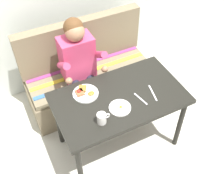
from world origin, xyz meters
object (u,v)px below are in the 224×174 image
at_px(table, 119,103).
at_px(knife, 153,93).
at_px(plate_breakfast, 85,93).
at_px(fork, 141,99).
at_px(plate_eggs, 120,108).
at_px(person, 80,63).
at_px(coffee_mug, 102,118).
at_px(couch, 89,77).

distance_m(table, knife, 0.32).
bearing_deg(plate_breakfast, table, -32.98).
bearing_deg(knife, fork, -162.91).
bearing_deg(plate_eggs, table, 63.94).
xyz_separation_m(person, coffee_mug, (-0.12, -0.78, 0.04)).
bearing_deg(coffee_mug, person, 81.45).
bearing_deg(couch, fork, -79.80).
distance_m(table, coffee_mug, 0.35).
distance_m(plate_eggs, coffee_mug, 0.22).
distance_m(couch, plate_breakfast, 0.77).
xyz_separation_m(couch, plate_breakfast, (-0.27, -0.59, 0.41)).
height_order(couch, plate_eggs, couch).
bearing_deg(knife, plate_eggs, -164.06).
xyz_separation_m(person, fork, (0.30, -0.70, -0.01)).
height_order(person, coffee_mug, person).
height_order(plate_eggs, coffee_mug, coffee_mug).
distance_m(couch, person, 0.47).
xyz_separation_m(table, knife, (0.30, -0.10, 0.08)).
xyz_separation_m(plate_eggs, fork, (0.22, 0.01, -0.01)).
relative_size(table, plate_breakfast, 5.09).
bearing_deg(fork, couch, 88.79).
height_order(table, coffee_mug, coffee_mug).
bearing_deg(couch, table, -90.00).
relative_size(couch, fork, 8.47).
height_order(table, knife, knife).
distance_m(couch, knife, 1.00).
distance_m(table, plate_breakfast, 0.33).
xyz_separation_m(person, plate_breakfast, (-0.12, -0.42, 0.00)).
bearing_deg(plate_breakfast, couch, 65.69).
distance_m(couch, plate_eggs, 0.98).
xyz_separation_m(table, couch, (0.00, 0.76, -0.32)).
bearing_deg(coffee_mug, couch, 74.53).
bearing_deg(person, knife, -57.33).
bearing_deg(knife, table, 173.36).
height_order(couch, knife, couch).
xyz_separation_m(couch, plate_eggs, (-0.06, -0.89, 0.41)).
height_order(plate_breakfast, fork, plate_breakfast).
relative_size(couch, plate_breakfast, 6.11).
xyz_separation_m(person, plate_eggs, (0.09, -0.71, -0.00)).
height_order(couch, plate_breakfast, couch).
distance_m(person, plate_eggs, 0.72).
bearing_deg(person, plate_breakfast, -106.15).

